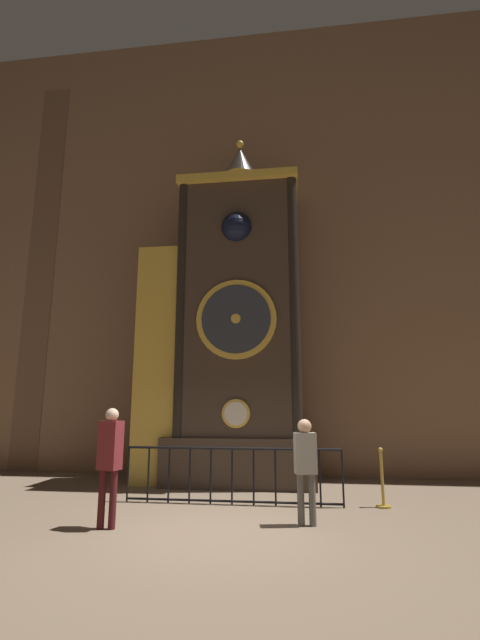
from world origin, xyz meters
TOP-DOWN VIEW (x-y plane):
  - ground_plane at (0.00, 0.00)m, footprint 28.00×28.00m
  - cathedral_back_wall at (-0.09, 5.28)m, footprint 24.00×0.32m
  - clock_tower at (-0.53, 3.86)m, footprint 4.34×1.83m
  - railing_fence at (-0.07, 1.80)m, footprint 4.19×0.05m
  - visitor_near at (-1.75, -0.04)m, footprint 0.39×0.30m
  - visitor_far at (1.31, 0.53)m, footprint 0.38×0.28m
  - stanchion_post at (2.74, 1.94)m, footprint 0.28×0.28m

SIDE VIEW (x-z plane):
  - ground_plane at x=0.00m, z-range 0.00..0.00m
  - stanchion_post at x=2.74m, z-range -0.18..0.88m
  - railing_fence at x=-0.07m, z-range 0.05..1.10m
  - visitor_far at x=1.31m, z-range 0.17..1.80m
  - visitor_near at x=-1.75m, z-range 0.19..1.99m
  - clock_tower at x=-0.53m, z-range -0.76..8.29m
  - cathedral_back_wall at x=-0.09m, z-range -0.01..13.72m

